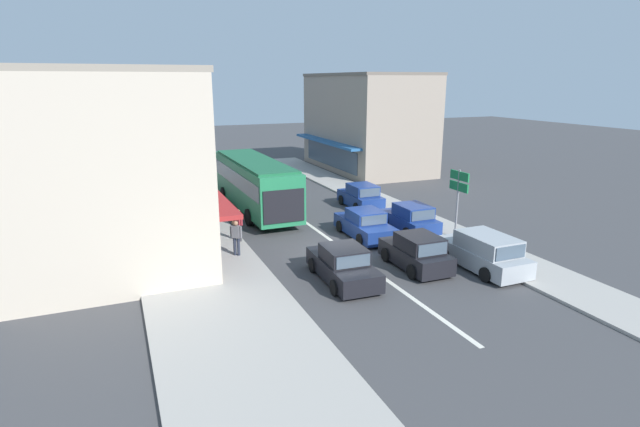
{
  "coord_description": "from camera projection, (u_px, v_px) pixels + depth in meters",
  "views": [
    {
      "loc": [
        -9.81,
        -20.68,
        7.91
      ],
      "look_at": [
        -0.2,
        2.43,
        1.2
      ],
      "focal_mm": 28.0,
      "sensor_mm": 36.0,
      "label": 1
    }
  ],
  "objects": [
    {
      "name": "ground_plane",
      "position": [
        343.0,
        249.0,
        24.13
      ],
      "size": [
        140.0,
        140.0,
        0.0
      ],
      "primitive_type": "plane",
      "color": "#3F3F42"
    },
    {
      "name": "lane_centre_line",
      "position": [
        313.0,
        227.0,
        27.69
      ],
      "size": [
        0.2,
        28.0,
        0.01
      ],
      "primitive_type": "cube",
      "color": "silver",
      "rests_on": "ground"
    },
    {
      "name": "sidewalk_left",
      "position": [
        182.0,
        230.0,
        26.94
      ],
      "size": [
        5.2,
        44.0,
        0.14
      ],
      "primitive_type": "cube",
      "color": "#A39E96",
      "rests_on": "ground"
    },
    {
      "name": "kerb_right",
      "position": [
        391.0,
        207.0,
        31.76
      ],
      "size": [
        2.8,
        44.0,
        0.12
      ],
      "primitive_type": "cube",
      "color": "#A39E96",
      "rests_on": "ground"
    },
    {
      "name": "shopfront_corner_near",
      "position": [
        106.0,
        174.0,
        20.38
      ],
      "size": [
        8.79,
        7.23,
        8.42
      ],
      "color": "beige",
      "rests_on": "ground"
    },
    {
      "name": "shopfront_mid_block",
      "position": [
        107.0,
        160.0,
        27.51
      ],
      "size": [
        7.8,
        7.88,
        7.28
      ],
      "color": "gray",
      "rests_on": "ground"
    },
    {
      "name": "shopfront_far_end",
      "position": [
        107.0,
        148.0,
        34.64
      ],
      "size": [
        7.11,
        7.74,
        6.76
      ],
      "color": "silver",
      "rests_on": "ground"
    },
    {
      "name": "building_right_far",
      "position": [
        366.0,
        122.0,
        44.81
      ],
      "size": [
        8.1,
        13.27,
        8.5
      ],
      "color": "gray",
      "rests_on": "ground"
    },
    {
      "name": "city_bus",
      "position": [
        255.0,
        181.0,
        30.65
      ],
      "size": [
        2.84,
        10.88,
        3.23
      ],
      "color": "#237A4C",
      "rests_on": "ground"
    },
    {
      "name": "sedan_behind_bus_near",
      "position": [
        343.0,
        265.0,
        20.17
      ],
      "size": [
        2.03,
        4.27,
        1.47
      ],
      "color": "black",
      "rests_on": "ground"
    },
    {
      "name": "hatchback_queue_gap_filler",
      "position": [
        416.0,
        252.0,
        21.53
      ],
      "size": [
        1.87,
        3.73,
        1.54
      ],
      "color": "black",
      "rests_on": "ground"
    },
    {
      "name": "sedan_adjacent_lane_trail",
      "position": [
        365.0,
        225.0,
        25.82
      ],
      "size": [
        1.97,
        4.24,
        1.47
      ],
      "color": "navy",
      "rests_on": "ground"
    },
    {
      "name": "parked_wagon_kerb_front",
      "position": [
        483.0,
        252.0,
        21.44
      ],
      "size": [
        1.94,
        4.5,
        1.58
      ],
      "color": "#9EA3A8",
      "rests_on": "ground"
    },
    {
      "name": "parked_hatchback_kerb_second",
      "position": [
        410.0,
        219.0,
        26.68
      ],
      "size": [
        1.85,
        3.72,
        1.54
      ],
      "color": "navy",
      "rests_on": "ground"
    },
    {
      "name": "parked_hatchback_kerb_third",
      "position": [
        361.0,
        197.0,
        31.81
      ],
      "size": [
        1.85,
        3.72,
        1.54
      ],
      "color": "navy",
      "rests_on": "ground"
    },
    {
      "name": "traffic_light_downstreet",
      "position": [
        193.0,
        150.0,
        37.45
      ],
      "size": [
        0.33,
        0.24,
        4.2
      ],
      "color": "gray",
      "rests_on": "ground"
    },
    {
      "name": "directional_road_sign",
      "position": [
        459.0,
        187.0,
        24.99
      ],
      "size": [
        0.1,
        1.4,
        3.6
      ],
      "color": "gray",
      "rests_on": "ground"
    },
    {
      "name": "pedestrian_with_handbag_near",
      "position": [
        238.0,
        223.0,
        24.67
      ],
      "size": [
        0.48,
        0.62,
        1.63
      ],
      "color": "#333338",
      "rests_on": "sidewalk_left"
    },
    {
      "name": "pedestrian_browsing_midblock",
      "position": [
        236.0,
        236.0,
        22.63
      ],
      "size": [
        0.48,
        0.39,
        1.63
      ],
      "color": "#232838",
      "rests_on": "sidewalk_left"
    }
  ]
}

